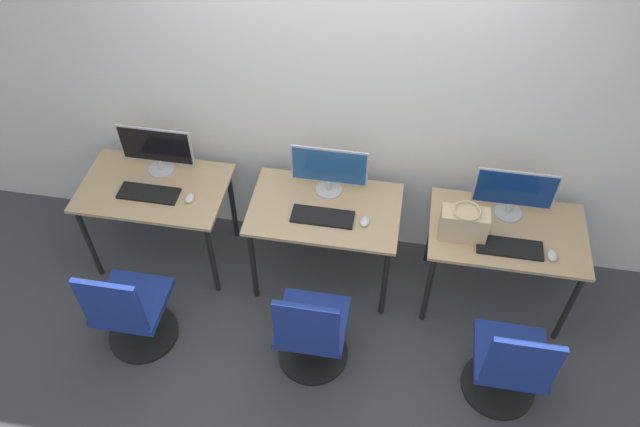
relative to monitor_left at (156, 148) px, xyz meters
name	(u,v)px	position (x,y,z in m)	size (l,w,h in m)	color
ground_plane	(317,309)	(1.22, -0.50, -0.93)	(20.00, 20.00, 0.00)	#3D3D42
wall_back	(337,88)	(1.22, 0.27, 0.47)	(12.00, 0.05, 2.80)	silver
desk_left	(155,196)	(0.00, -0.18, -0.29)	(1.02, 0.65, 0.73)	tan
monitor_left	(156,148)	(0.00, 0.00, 0.00)	(0.52, 0.18, 0.37)	#B2B2B7
keyboard_left	(149,193)	(0.00, -0.26, -0.19)	(0.42, 0.16, 0.02)	black
mouse_left	(190,198)	(0.29, -0.26, -0.18)	(0.06, 0.09, 0.03)	silver
office_chair_left	(131,313)	(0.06, -0.97, -0.59)	(0.48, 0.48, 0.86)	black
desk_center	(325,217)	(1.22, -0.18, -0.29)	(1.02, 0.65, 0.73)	tan
monitor_center	(329,169)	(1.22, 0.00, 0.00)	(0.52, 0.18, 0.37)	#B2B2B7
keyboard_center	(323,217)	(1.22, -0.27, -0.19)	(0.42, 0.16, 0.02)	black
mouse_center	(365,221)	(1.50, -0.27, -0.18)	(0.06, 0.09, 0.03)	silver
office_chair_center	(311,334)	(1.26, -0.93, -0.59)	(0.48, 0.48, 0.86)	black
desk_right	(505,240)	(2.44, -0.18, -0.29)	(1.02, 0.65, 0.73)	tan
monitor_right	(514,192)	(2.44, -0.02, 0.00)	(0.52, 0.18, 0.37)	#B2B2B7
keyboard_right	(510,247)	(2.44, -0.33, -0.19)	(0.42, 0.16, 0.02)	black
mouse_right	(552,256)	(2.70, -0.36, -0.18)	(0.06, 0.09, 0.03)	silver
office_chair_right	(509,368)	(2.50, -0.96, -0.59)	(0.48, 0.48, 0.86)	black
handbag	(464,224)	(2.13, -0.28, -0.08)	(0.30, 0.18, 0.25)	tan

